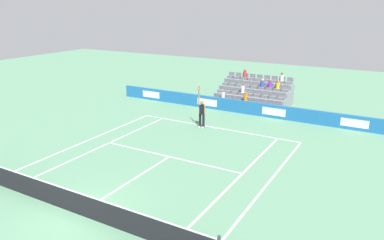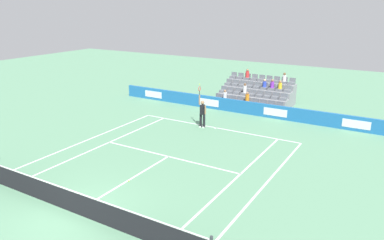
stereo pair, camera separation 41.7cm
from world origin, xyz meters
The scene contains 14 objects.
ground_plane centered at (0.00, 0.00, 0.00)m, with size 80.00×80.00×0.00m, color #669E77.
line_baseline centered at (0.00, -11.89, 0.00)m, with size 10.97×0.10×0.01m, color white.
line_service centered at (0.00, -6.40, 0.00)m, with size 8.23×0.10×0.01m, color white.
line_centre_service centered at (0.00, -3.20, 0.00)m, with size 0.10×6.40×0.01m, color white.
line_singles_sideline_left centered at (4.12, -5.95, 0.00)m, with size 0.10×11.89×0.01m, color white.
line_singles_sideline_right centered at (-4.12, -5.95, 0.00)m, with size 0.10×11.89×0.01m, color white.
line_doubles_sideline_left centered at (5.49, -5.95, 0.00)m, with size 0.10×11.89×0.01m, color white.
line_doubles_sideline_right centered at (-5.49, -5.95, 0.00)m, with size 0.10×11.89×0.01m, color white.
line_centre_mark centered at (0.00, -11.79, 0.00)m, with size 0.10×0.20×0.01m, color white.
sponsor_barrier centered at (0.00, -15.85, 0.47)m, with size 20.94×0.22×0.94m.
tennis_net centered at (0.00, 0.00, 0.49)m, with size 11.97×0.10×1.07m.
tennis_player centered at (0.82, -11.53, 0.99)m, with size 0.53×0.37×2.85m.
stadium_stand centered at (0.00, -18.78, 0.68)m, with size 5.58×3.80×2.58m.
loose_tennis_ball centered at (-0.09, -3.11, 0.03)m, with size 0.07×0.07×0.07m, color #D1E533.
Camera 1 is at (-9.90, 8.62, 7.66)m, focal length 34.66 mm.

